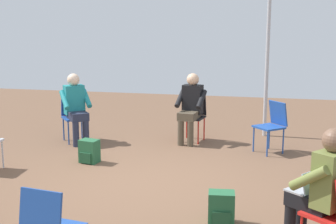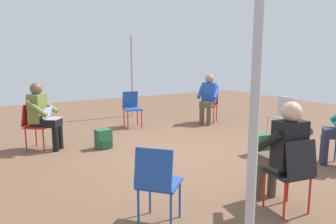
{
  "view_description": "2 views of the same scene",
  "coord_description": "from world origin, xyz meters",
  "px_view_note": "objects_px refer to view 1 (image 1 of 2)",
  "views": [
    {
      "loc": [
        -1.65,
        5.78,
        2.16
      ],
      "look_at": [
        -0.3,
        -0.25,
        0.95
      ],
      "focal_mm": 50.0,
      "sensor_mm": 36.0,
      "label": 1
    },
    {
      "loc": [
        -3.19,
        -4.67,
        1.74
      ],
      "look_at": [
        -0.22,
        0.29,
        0.72
      ],
      "focal_mm": 35.0,
      "sensor_mm": 36.0,
      "label": 2
    }
  ],
  "objects_px": {
    "person_with_laptop": "(322,185)",
    "backpack_by_empty_chair": "(221,210)",
    "person_in_teal": "(76,105)",
    "chair_south": "(194,114)",
    "backpack_near_laptop_user": "(89,153)",
    "chair_southeast": "(74,114)",
    "person_in_black": "(191,104)",
    "chair_southwest": "(272,123)"
  },
  "relations": [
    {
      "from": "chair_southwest",
      "to": "backpack_near_laptop_user",
      "type": "distance_m",
      "value": 3.02
    },
    {
      "from": "person_in_black",
      "to": "backpack_by_empty_chair",
      "type": "relative_size",
      "value": 3.44
    },
    {
      "from": "person_in_black",
      "to": "chair_southwest",
      "type": "bearing_deg",
      "value": 176.23
    },
    {
      "from": "person_in_teal",
      "to": "backpack_by_empty_chair",
      "type": "distance_m",
      "value": 4.11
    },
    {
      "from": "person_in_teal",
      "to": "backpack_by_empty_chair",
      "type": "xyz_separation_m",
      "value": [
        -2.91,
        2.86,
        -0.54
      ]
    },
    {
      "from": "chair_southwest",
      "to": "person_with_laptop",
      "type": "relative_size",
      "value": 0.69
    },
    {
      "from": "chair_southwest",
      "to": "chair_south",
      "type": "bearing_deg",
      "value": 27.93
    },
    {
      "from": "backpack_by_empty_chair",
      "to": "person_in_teal",
      "type": "bearing_deg",
      "value": -44.5
    },
    {
      "from": "chair_south",
      "to": "chair_southeast",
      "type": "bearing_deg",
      "value": 23.24
    },
    {
      "from": "backpack_near_laptop_user",
      "to": "backpack_by_empty_chair",
      "type": "distance_m",
      "value": 2.85
    },
    {
      "from": "person_in_black",
      "to": "backpack_by_empty_chair",
      "type": "height_order",
      "value": "person_in_black"
    },
    {
      "from": "person_in_teal",
      "to": "person_in_black",
      "type": "bearing_deg",
      "value": 154.0
    },
    {
      "from": "person_with_laptop",
      "to": "backpack_by_empty_chair",
      "type": "relative_size",
      "value": 3.44
    },
    {
      "from": "person_with_laptop",
      "to": "backpack_by_empty_chair",
      "type": "distance_m",
      "value": 1.2
    },
    {
      "from": "person_with_laptop",
      "to": "person_in_black",
      "type": "distance_m",
      "value": 4.26
    },
    {
      "from": "chair_southeast",
      "to": "person_in_teal",
      "type": "height_order",
      "value": "person_in_teal"
    },
    {
      "from": "chair_southwest",
      "to": "backpack_near_laptop_user",
      "type": "relative_size",
      "value": 2.36
    },
    {
      "from": "backpack_by_empty_chair",
      "to": "chair_south",
      "type": "bearing_deg",
      "value": -75.71
    },
    {
      "from": "person_in_teal",
      "to": "person_in_black",
      "type": "relative_size",
      "value": 1.0
    },
    {
      "from": "person_with_laptop",
      "to": "backpack_near_laptop_user",
      "type": "bearing_deg",
      "value": 93.83
    },
    {
      "from": "chair_south",
      "to": "person_in_black",
      "type": "height_order",
      "value": "person_in_black"
    },
    {
      "from": "chair_southwest",
      "to": "chair_south",
      "type": "relative_size",
      "value": 1.0
    },
    {
      "from": "person_in_teal",
      "to": "backpack_by_empty_chair",
      "type": "relative_size",
      "value": 3.44
    },
    {
      "from": "chair_south",
      "to": "person_with_laptop",
      "type": "relative_size",
      "value": 0.69
    },
    {
      "from": "person_in_teal",
      "to": "person_in_black",
      "type": "distance_m",
      "value": 2.05
    },
    {
      "from": "chair_southwest",
      "to": "person_in_black",
      "type": "distance_m",
      "value": 1.48
    },
    {
      "from": "person_in_teal",
      "to": "person_in_black",
      "type": "height_order",
      "value": "same"
    },
    {
      "from": "chair_south",
      "to": "backpack_near_laptop_user",
      "type": "height_order",
      "value": "chair_south"
    },
    {
      "from": "chair_southeast",
      "to": "backpack_by_empty_chair",
      "type": "distance_m",
      "value": 4.26
    },
    {
      "from": "chair_south",
      "to": "chair_southeast",
      "type": "relative_size",
      "value": 1.0
    },
    {
      "from": "person_with_laptop",
      "to": "backpack_by_empty_chair",
      "type": "height_order",
      "value": "person_with_laptop"
    },
    {
      "from": "chair_south",
      "to": "person_in_black",
      "type": "distance_m",
      "value": 0.26
    },
    {
      "from": "person_with_laptop",
      "to": "backpack_near_laptop_user",
      "type": "xyz_separation_m",
      "value": [
        3.19,
        -2.27,
        -0.53
      ]
    },
    {
      "from": "chair_southeast",
      "to": "person_in_black",
      "type": "bearing_deg",
      "value": 149.95
    },
    {
      "from": "chair_south",
      "to": "person_with_laptop",
      "type": "xyz_separation_m",
      "value": [
        -1.85,
        3.99,
        0.2
      ]
    },
    {
      "from": "chair_southeast",
      "to": "person_in_black",
      "type": "xyz_separation_m",
      "value": [
        -2.1,
        -0.35,
        0.2
      ]
    },
    {
      "from": "chair_southwest",
      "to": "backpack_by_empty_chair",
      "type": "height_order",
      "value": "chair_southwest"
    },
    {
      "from": "chair_south",
      "to": "person_in_teal",
      "type": "distance_m",
      "value": 2.13
    },
    {
      "from": "backpack_near_laptop_user",
      "to": "chair_southeast",
      "type": "bearing_deg",
      "value": -57.06
    },
    {
      "from": "chair_south",
      "to": "chair_southeast",
      "type": "xyz_separation_m",
      "value": [
        2.12,
        0.51,
        0.0
      ]
    },
    {
      "from": "backpack_near_laptop_user",
      "to": "person_in_teal",
      "type": "bearing_deg",
      "value": -57.91
    },
    {
      "from": "chair_south",
      "to": "person_in_teal",
      "type": "xyz_separation_m",
      "value": [
        2.02,
        0.64,
        0.2
      ]
    }
  ]
}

